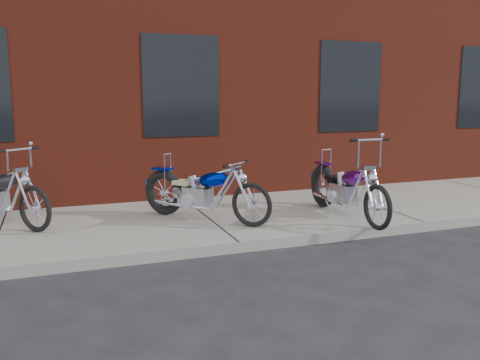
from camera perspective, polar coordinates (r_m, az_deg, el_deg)
name	(u,v)px	position (r m, az deg, el deg)	size (l,w,h in m)	color
ground	(239,253)	(6.74, -0.11, -8.22)	(120.00, 120.00, 0.00)	#24242B
sidewalk	(207,221)	(8.09, -3.78, -4.63)	(22.00, 3.00, 0.15)	#A5A5A5
building_brick	(135,19)	(14.32, -11.71, 17.24)	(22.00, 10.00, 8.00)	maroon
chopper_purple	(346,191)	(8.15, 11.80, -1.18)	(0.56, 2.29, 1.29)	black
chopper_blue	(202,194)	(7.78, -4.25, -1.55)	(1.56, 1.79, 0.99)	black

